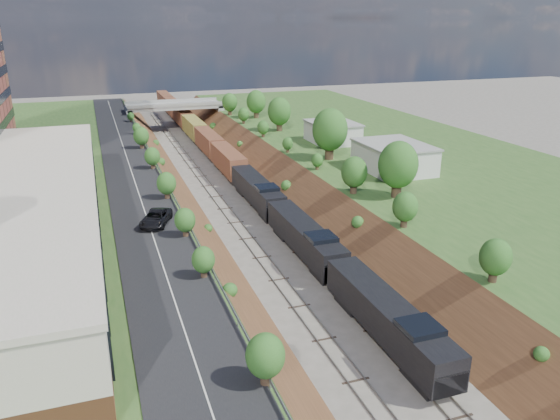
# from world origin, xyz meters

# --- Properties ---
(platform_left) EXTENTS (44.00, 180.00, 5.00)m
(platform_left) POSITION_xyz_m (-33.00, 60.00, 2.50)
(platform_left) COLOR #315723
(platform_left) RESTS_ON ground
(platform_right) EXTENTS (44.00, 180.00, 5.00)m
(platform_right) POSITION_xyz_m (33.00, 60.00, 2.50)
(platform_right) COLOR #315723
(platform_right) RESTS_ON ground
(embankment_left) EXTENTS (10.00, 180.00, 10.00)m
(embankment_left) POSITION_xyz_m (-11.00, 60.00, 0.00)
(embankment_left) COLOR brown
(embankment_left) RESTS_ON ground
(embankment_right) EXTENTS (10.00, 180.00, 10.00)m
(embankment_right) POSITION_xyz_m (11.00, 60.00, 0.00)
(embankment_right) COLOR brown
(embankment_right) RESTS_ON ground
(rail_left_track) EXTENTS (1.58, 180.00, 0.18)m
(rail_left_track) POSITION_xyz_m (-2.60, 60.00, 0.09)
(rail_left_track) COLOR gray
(rail_left_track) RESTS_ON ground
(rail_right_track) EXTENTS (1.58, 180.00, 0.18)m
(rail_right_track) POSITION_xyz_m (2.60, 60.00, 0.09)
(rail_right_track) COLOR gray
(rail_right_track) RESTS_ON ground
(road) EXTENTS (8.00, 180.00, 0.10)m
(road) POSITION_xyz_m (-15.50, 60.00, 5.05)
(road) COLOR black
(road) RESTS_ON platform_left
(guardrail) EXTENTS (0.10, 171.00, 0.70)m
(guardrail) POSITION_xyz_m (-11.40, 59.80, 5.55)
(guardrail) COLOR #99999E
(guardrail) RESTS_ON platform_left
(commercial_building) EXTENTS (14.30, 62.30, 7.00)m
(commercial_building) POSITION_xyz_m (-28.00, 38.00, 8.51)
(commercial_building) COLOR brown
(commercial_building) RESTS_ON platform_left
(overpass) EXTENTS (24.50, 8.30, 7.40)m
(overpass) POSITION_xyz_m (0.00, 122.00, 4.92)
(overpass) COLOR gray
(overpass) RESTS_ON ground
(white_building_near) EXTENTS (9.00, 12.00, 4.00)m
(white_building_near) POSITION_xyz_m (23.50, 52.00, 7.00)
(white_building_near) COLOR silver
(white_building_near) RESTS_ON platform_right
(white_building_far) EXTENTS (8.00, 10.00, 3.60)m
(white_building_far) POSITION_xyz_m (23.00, 74.00, 6.80)
(white_building_far) COLOR silver
(white_building_far) RESTS_ON platform_right
(tree_right_large) EXTENTS (5.25, 5.25, 7.61)m
(tree_right_large) POSITION_xyz_m (17.00, 40.00, 9.38)
(tree_right_large) COLOR #473323
(tree_right_large) RESTS_ON platform_right
(tree_left_crest) EXTENTS (2.45, 2.45, 3.55)m
(tree_left_crest) POSITION_xyz_m (-11.80, 20.00, 7.04)
(tree_left_crest) COLOR #473323
(tree_left_crest) RESTS_ON platform_left
(freight_train) EXTENTS (3.18, 161.82, 4.72)m
(freight_train) POSITION_xyz_m (2.60, 90.75, 2.69)
(freight_train) COLOR black
(freight_train) RESTS_ON ground
(suv) EXTENTS (4.67, 6.39, 1.61)m
(suv) POSITION_xyz_m (-14.68, 39.73, 5.91)
(suv) COLOR black
(suv) RESTS_ON road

